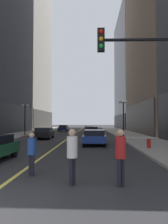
% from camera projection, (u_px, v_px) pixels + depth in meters
% --- Properties ---
extents(ground_plane, '(200.00, 200.00, 0.00)m').
position_uv_depth(ground_plane, '(75.00, 133.00, 40.24)').
color(ground_plane, '#2D2D30').
extents(sidewalk_left, '(4.50, 78.00, 0.15)m').
position_uv_depth(sidewalk_left, '(28.00, 133.00, 40.51)').
color(sidewalk_left, '#9E9991').
rests_on(sidewalk_left, ground).
extents(sidewalk_right, '(4.50, 78.00, 0.15)m').
position_uv_depth(sidewalk_right, '(123.00, 133.00, 39.98)').
color(sidewalk_right, '#9E9991').
rests_on(sidewalk_right, ground).
extents(lane_centre_stripe, '(0.16, 70.00, 0.01)m').
position_uv_depth(lane_centre_stripe, '(75.00, 133.00, 40.24)').
color(lane_centre_stripe, '#E5D64C').
rests_on(lane_centre_stripe, ground).
extents(building_left_far, '(11.50, 26.00, 69.70)m').
position_uv_depth(building_left_far, '(25.00, 8.00, 67.14)').
color(building_left_far, '#B7AD99').
rests_on(building_left_far, ground).
extents(building_right_far, '(12.31, 26.00, 32.34)m').
position_uv_depth(building_right_far, '(141.00, 71.00, 65.33)').
color(building_right_far, '#4C515B').
rests_on(building_right_far, ground).
extents(car_blue, '(2.00, 4.05, 1.32)m').
position_uv_depth(car_blue, '(94.00, 137.00, 19.99)').
color(car_blue, navy).
rests_on(car_blue, ground).
extents(car_black, '(2.02, 4.62, 1.32)m').
position_uv_depth(car_black, '(44.00, 133.00, 27.60)').
color(car_black, black).
rests_on(car_black, ground).
extents(car_silver, '(1.94, 4.57, 1.32)m').
position_uv_depth(car_silver, '(91.00, 131.00, 33.87)').
color(car_silver, '#B7B7BC').
rests_on(car_silver, ground).
extents(car_red, '(1.81, 4.44, 1.32)m').
position_uv_depth(car_red, '(89.00, 129.00, 40.93)').
color(car_red, '#B21919').
rests_on(car_red, ground).
extents(car_navy, '(1.91, 4.15, 1.32)m').
position_uv_depth(car_navy, '(64.00, 128.00, 48.97)').
color(car_navy, '#141E4C').
rests_on(car_navy, ground).
extents(pedestrian_in_blue_hoodie, '(0.48, 0.48, 1.62)m').
position_uv_depth(pedestrian_in_blue_hoodie, '(32.00, 151.00, 8.82)').
color(pedestrian_in_blue_hoodie, black).
rests_on(pedestrian_in_blue_hoodie, ground).
extents(pedestrian_in_white_shirt, '(0.45, 0.45, 1.80)m').
position_uv_depth(pedestrian_in_white_shirt, '(72.00, 152.00, 7.50)').
color(pedestrian_in_white_shirt, black).
rests_on(pedestrian_in_white_shirt, ground).
extents(pedestrian_in_red_jacket, '(0.48, 0.48, 1.79)m').
position_uv_depth(pedestrian_in_red_jacket, '(120.00, 153.00, 7.36)').
color(pedestrian_in_red_jacket, black).
rests_on(pedestrian_in_red_jacket, ground).
extents(traffic_light_near_right, '(3.43, 0.35, 5.65)m').
position_uv_depth(traffic_light_near_right, '(157.00, 77.00, 8.96)').
color(traffic_light_near_right, black).
rests_on(traffic_light_near_right, ground).
extents(street_lamp_left_far, '(1.06, 0.36, 4.43)m').
position_uv_depth(street_lamp_left_far, '(25.00, 113.00, 32.41)').
color(street_lamp_left_far, black).
rests_on(street_lamp_left_far, ground).
extents(street_lamp_right_mid, '(1.06, 0.36, 4.43)m').
position_uv_depth(street_lamp_right_mid, '(123.00, 111.00, 26.27)').
color(street_lamp_right_mid, black).
rests_on(street_lamp_right_mid, ground).
extents(fire_hydrant_right, '(0.28, 0.28, 0.80)m').
position_uv_depth(fire_hydrant_right, '(149.00, 145.00, 16.61)').
color(fire_hydrant_right, red).
rests_on(fire_hydrant_right, ground).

